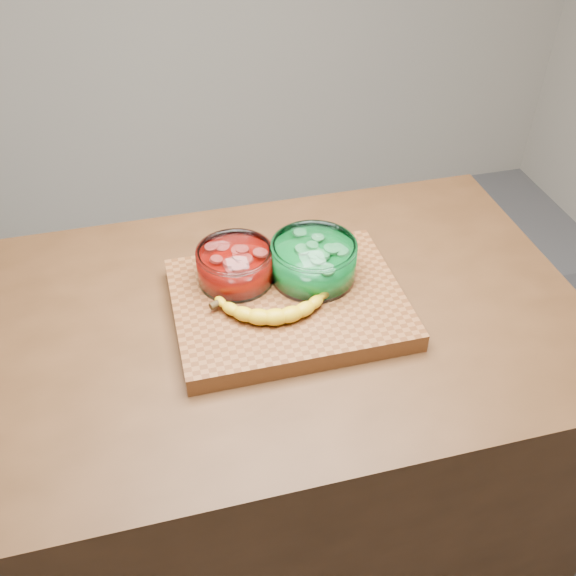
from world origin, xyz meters
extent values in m
plane|color=#5D5D62|center=(0.00, 0.00, 0.00)|extent=(3.50, 3.50, 0.00)
cube|color=#482A15|center=(0.00, 0.00, 0.45)|extent=(1.20, 0.80, 0.90)
cube|color=brown|center=(0.00, 0.00, 0.92)|extent=(0.45, 0.35, 0.04)
cylinder|color=white|center=(-0.09, 0.08, 0.98)|extent=(0.15, 0.15, 0.07)
cylinder|color=#B20E07|center=(-0.09, 0.08, 0.97)|extent=(0.13, 0.13, 0.04)
cylinder|color=#E25047|center=(-0.09, 0.08, 1.00)|extent=(0.13, 0.13, 0.02)
cylinder|color=white|center=(0.06, 0.05, 0.98)|extent=(0.17, 0.17, 0.08)
cylinder|color=#0C9130|center=(0.06, 0.05, 0.97)|extent=(0.15, 0.15, 0.05)
cylinder|color=#69E17E|center=(0.06, 0.05, 1.00)|extent=(0.14, 0.14, 0.02)
camera|label=1|loc=(-0.23, -0.92, 1.77)|focal=40.00mm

